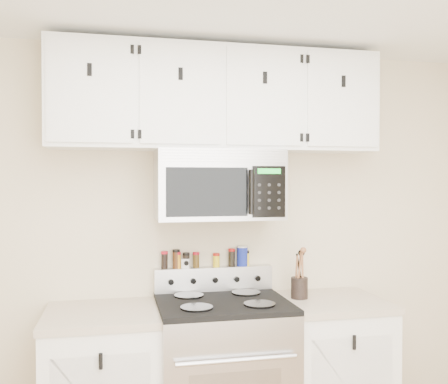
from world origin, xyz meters
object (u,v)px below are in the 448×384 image
(microwave, at_px, (219,185))
(utensil_crock, at_px, (299,286))
(salt_canister, at_px, (242,256))
(range, at_px, (223,379))

(microwave, relative_size, utensil_crock, 2.49)
(microwave, distance_m, salt_canister, 0.53)
(utensil_crock, height_order, salt_canister, salt_canister)
(range, distance_m, microwave, 1.15)
(range, height_order, microwave, microwave)
(range, height_order, salt_canister, salt_canister)
(utensil_crock, bearing_deg, range, -171.61)
(microwave, bearing_deg, salt_canister, 39.32)
(microwave, height_order, utensil_crock, microwave)
(range, distance_m, salt_canister, 0.76)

